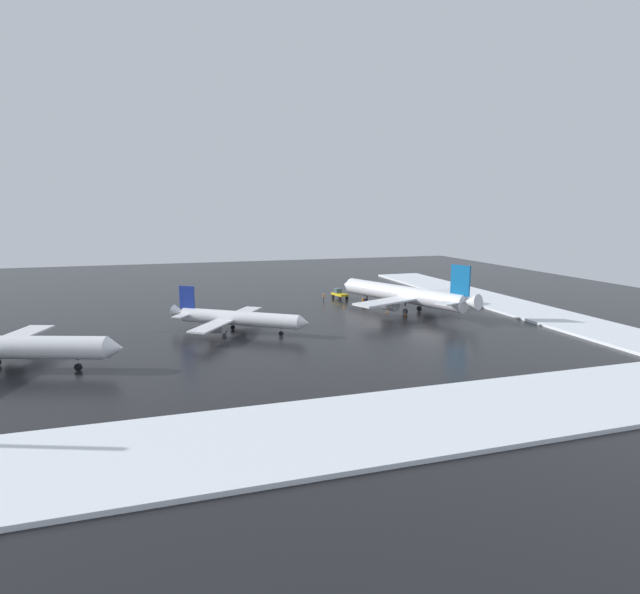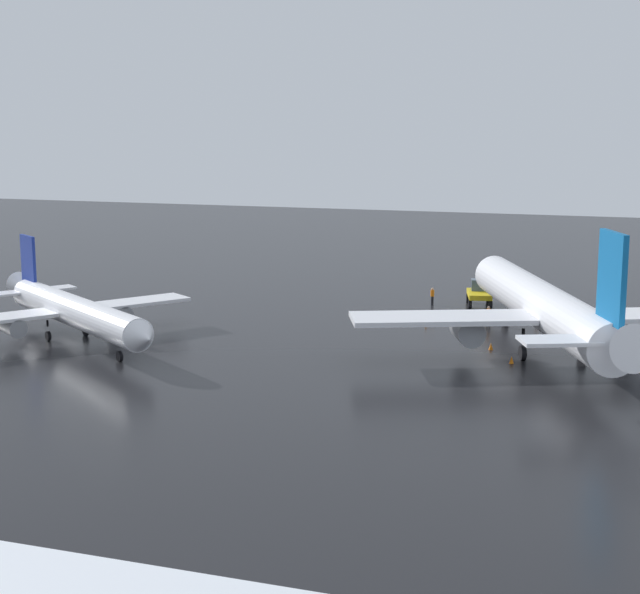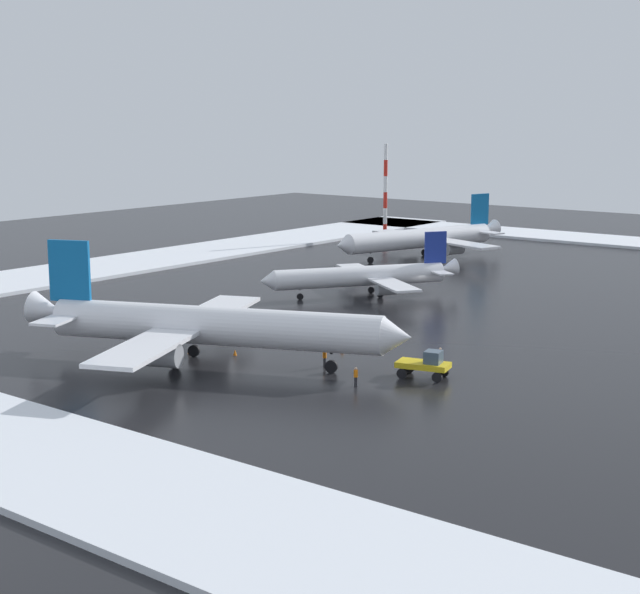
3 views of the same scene
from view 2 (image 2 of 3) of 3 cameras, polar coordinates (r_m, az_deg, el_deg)
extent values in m
plane|color=black|center=(91.12, -14.32, -1.50)|extent=(240.00, 240.00, 0.00)
cylinder|color=white|center=(79.28, 12.79, -0.45)|extent=(15.49, 30.40, 3.57)
cone|color=white|center=(95.45, 9.90, 1.42)|extent=(4.10, 3.63, 3.39)
cone|color=white|center=(63.21, 17.23, -2.76)|extent=(4.25, 4.63, 3.47)
cube|color=white|center=(74.29, 7.10, -1.23)|extent=(14.36, 9.54, 0.38)
cylinder|color=gray|center=(75.43, 8.57, -1.91)|extent=(3.32, 4.10, 2.10)
cylinder|color=gray|center=(79.23, 17.80, -1.70)|extent=(3.32, 4.10, 2.10)
cube|color=#0C5999|center=(64.81, 16.62, 1.08)|extent=(1.98, 4.02, 5.88)
cube|color=white|center=(64.72, 13.76, -2.49)|extent=(5.70, 4.47, 0.25)
cylinder|color=black|center=(89.99, 10.76, -0.15)|extent=(0.25, 0.25, 0.73)
cylinder|color=black|center=(90.27, 10.73, -1.10)|extent=(0.79, 1.21, 1.15)
cylinder|color=black|center=(75.98, 11.74, -2.08)|extent=(0.25, 0.25, 0.73)
cylinder|color=black|center=(76.32, 11.70, -3.20)|extent=(0.79, 1.21, 1.15)
cylinder|color=black|center=(77.35, 15.04, -2.00)|extent=(0.25, 0.25, 0.73)
cylinder|color=black|center=(77.67, 14.99, -3.10)|extent=(0.79, 1.21, 1.15)
cylinder|color=white|center=(82.45, -13.98, -0.84)|extent=(19.96, 14.75, 2.54)
cone|color=white|center=(71.64, -10.20, -2.35)|extent=(2.84, 3.01, 2.42)
cone|color=white|center=(93.66, -16.92, 0.59)|extent=(3.42, 3.29, 2.47)
cube|color=white|center=(86.97, -10.83, -0.31)|extent=(8.20, 9.88, 0.27)
cylinder|color=gray|center=(86.15, -11.60, -0.94)|extent=(2.94, 2.67, 1.50)
cylinder|color=gray|center=(82.75, -17.41, -1.66)|extent=(2.94, 2.67, 1.50)
cube|color=navy|center=(91.58, -16.62, 2.15)|extent=(2.62, 1.91, 4.19)
cube|color=white|center=(92.66, -15.20, 0.48)|extent=(3.63, 4.06, 0.18)
cube|color=white|center=(91.15, -17.82, 0.19)|extent=(3.63, 4.06, 0.18)
cylinder|color=black|center=(75.63, -11.63, -2.60)|extent=(0.18, 0.18, 0.52)
cylinder|color=black|center=(75.88, -11.60, -3.40)|extent=(0.83, 0.68, 0.82)
cylinder|color=black|center=(85.32, -13.52, -1.23)|extent=(0.18, 0.18, 0.52)
cylinder|color=black|center=(85.54, -13.49, -1.94)|extent=(0.83, 0.68, 0.82)
cylinder|color=black|center=(84.12, -15.57, -1.48)|extent=(0.18, 0.18, 0.52)
cylinder|color=black|center=(84.34, -15.54, -2.20)|extent=(0.83, 0.68, 0.82)
cube|color=gold|center=(97.86, 9.25, 0.16)|extent=(3.24, 4.99, 0.50)
cube|color=#3F5160|center=(98.63, 9.23, 0.71)|extent=(1.79, 1.72, 1.10)
cylinder|color=black|center=(99.50, 8.60, -0.07)|extent=(0.53, 0.95, 0.90)
cylinder|color=black|center=(99.64, 9.74, -0.09)|extent=(0.53, 0.95, 0.90)
cylinder|color=black|center=(96.33, 8.72, -0.41)|extent=(0.53, 0.95, 0.90)
cylinder|color=black|center=(96.48, 9.89, -0.42)|extent=(0.53, 0.95, 0.90)
cylinder|color=black|center=(88.80, 9.71, -1.35)|extent=(0.16, 0.16, 0.85)
cylinder|color=black|center=(88.82, 9.84, -1.35)|extent=(0.16, 0.16, 0.85)
cylinder|color=orange|center=(88.67, 9.79, -0.89)|extent=(0.36, 0.36, 0.62)
sphere|color=tan|center=(88.59, 9.79, -0.62)|extent=(0.24, 0.24, 0.24)
cylinder|color=black|center=(94.31, 12.59, -0.78)|extent=(0.16, 0.16, 0.85)
cylinder|color=black|center=(94.31, 12.47, -0.77)|extent=(0.16, 0.16, 0.85)
cylinder|color=orange|center=(94.18, 12.55, -0.34)|extent=(0.36, 0.36, 0.62)
sphere|color=tan|center=(94.10, 12.56, -0.08)|extent=(0.24, 0.24, 0.24)
cylinder|color=black|center=(97.80, 6.52, -0.21)|extent=(0.16, 0.16, 0.85)
cylinder|color=black|center=(97.97, 6.58, -0.19)|extent=(0.16, 0.16, 0.85)
cylinder|color=orange|center=(97.76, 6.56, 0.22)|extent=(0.36, 0.36, 0.62)
sphere|color=tan|center=(97.68, 6.56, 0.47)|extent=(0.24, 0.24, 0.24)
cone|color=orange|center=(87.97, 6.18, -1.47)|extent=(0.36, 0.36, 0.55)
cone|color=orange|center=(75.23, 11.08, -3.61)|extent=(0.36, 0.36, 0.55)
cone|color=orange|center=(79.36, 9.91, -2.85)|extent=(0.36, 0.36, 0.55)
camera|label=1|loc=(59.15, -90.15, 3.33)|focal=28.00mm
camera|label=3|loc=(149.89, 41.30, 9.55)|focal=55.00mm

